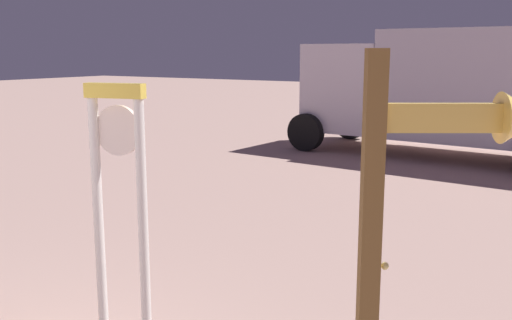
# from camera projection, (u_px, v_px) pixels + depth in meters

# --- Properties ---
(standing_clock) EXTENTS (0.44, 0.18, 2.17)m
(standing_clock) POSITION_uv_depth(u_px,v_px,m) (120.00, 208.00, 4.05)
(standing_clock) COLOR white
(standing_clock) RESTS_ON ground_plane
(arrow_sign) EXTENTS (0.83, 0.61, 2.39)m
(arrow_sign) POSITION_uv_depth(u_px,v_px,m) (425.00, 216.00, 2.86)
(arrow_sign) COLOR olive
(arrow_sign) RESTS_ON ground_plane
(box_truck_near) EXTENTS (7.37, 3.05, 2.85)m
(box_truck_near) POSITION_uv_depth(u_px,v_px,m) (466.00, 87.00, 12.83)
(box_truck_near) COLOR silver
(box_truck_near) RESTS_ON ground_plane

